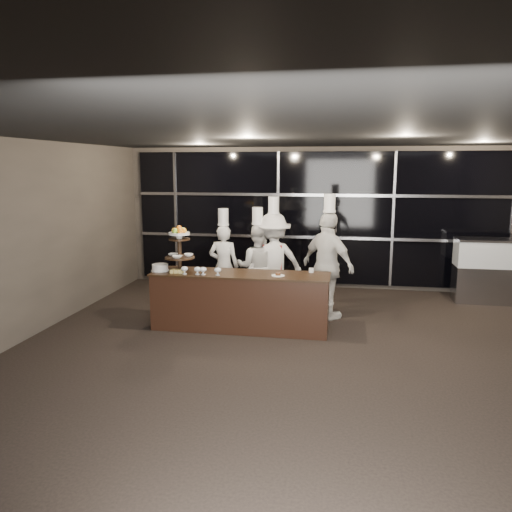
% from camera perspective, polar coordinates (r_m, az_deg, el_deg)
% --- Properties ---
extents(room, '(10.00, 10.00, 10.00)m').
position_cam_1_polar(room, '(5.81, 7.84, -0.74)').
color(room, black).
rests_on(room, ground).
extents(window_wall, '(8.60, 0.10, 2.80)m').
position_cam_1_polar(window_wall, '(10.70, 8.94, 4.24)').
color(window_wall, black).
rests_on(window_wall, ground).
extents(buffet_counter, '(2.84, 0.74, 0.92)m').
position_cam_1_polar(buffet_counter, '(8.05, -1.78, -5.13)').
color(buffet_counter, black).
rests_on(buffet_counter, ground).
extents(display_stand, '(0.48, 0.48, 0.74)m').
position_cam_1_polar(display_stand, '(8.13, -8.74, 1.21)').
color(display_stand, black).
rests_on(display_stand, buffet_counter).
extents(compotes, '(0.65, 0.11, 0.12)m').
position_cam_1_polar(compotes, '(7.86, -6.35, -1.55)').
color(compotes, silver).
rests_on(compotes, buffet_counter).
extents(layer_cake, '(0.30, 0.30, 0.11)m').
position_cam_1_polar(layer_cake, '(8.25, -10.90, -1.30)').
color(layer_cake, white).
rests_on(layer_cake, buffet_counter).
extents(pastry_squares, '(0.19, 0.13, 0.05)m').
position_cam_1_polar(pastry_squares, '(8.04, -9.02, -1.73)').
color(pastry_squares, '#E2CB6E').
rests_on(pastry_squares, buffet_counter).
extents(small_plate, '(0.20, 0.20, 0.05)m').
position_cam_1_polar(small_plate, '(7.74, 2.53, -2.18)').
color(small_plate, white).
rests_on(small_plate, buffet_counter).
extents(chef_cup, '(0.08, 0.08, 0.07)m').
position_cam_1_polar(chef_cup, '(8.03, 6.34, -1.63)').
color(chef_cup, white).
rests_on(chef_cup, buffet_counter).
extents(display_case, '(1.30, 0.57, 1.24)m').
position_cam_1_polar(display_case, '(10.56, 25.16, -1.18)').
color(display_case, '#A5A5AA').
rests_on(display_case, ground).
extents(chef_a, '(0.57, 0.38, 1.84)m').
position_cam_1_polar(chef_a, '(9.24, -3.70, -0.98)').
color(chef_a, silver).
rests_on(chef_a, ground).
extents(chef_b, '(0.77, 0.61, 1.88)m').
position_cam_1_polar(chef_b, '(9.06, 0.17, -1.19)').
color(chef_b, silver).
rests_on(chef_b, ground).
extents(chef_c, '(1.31, 1.09, 2.07)m').
position_cam_1_polar(chef_c, '(9.05, 1.99, -0.63)').
color(chef_c, silver).
rests_on(chef_c, ground).
extents(chef_d, '(1.12, 1.04, 2.15)m').
position_cam_1_polar(chef_d, '(8.57, 8.24, -1.04)').
color(chef_d, silver).
rests_on(chef_d, ground).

